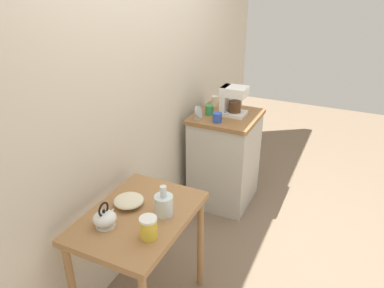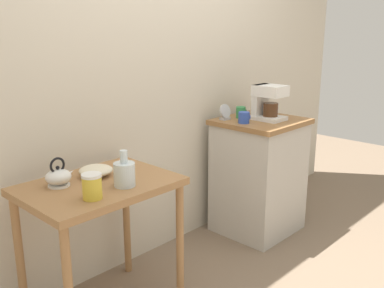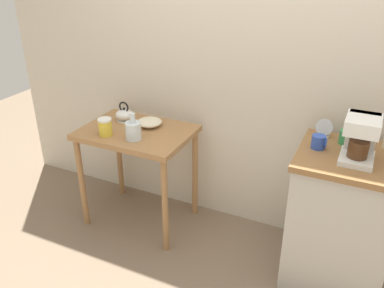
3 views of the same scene
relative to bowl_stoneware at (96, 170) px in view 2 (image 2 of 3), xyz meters
name	(u,v)px [view 2 (image 2 of 3)]	position (x,y,z in m)	size (l,w,h in m)	color
ground_plane	(198,263)	(0.69, -0.13, -0.81)	(8.00, 8.00, 0.00)	#7A6651
back_wall	(163,53)	(0.79, 0.30, 0.59)	(4.40, 0.10, 2.80)	beige
wooden_table	(100,203)	(-0.05, -0.10, -0.15)	(0.79, 0.57, 0.78)	#9E7044
kitchen_counter	(259,175)	(1.41, -0.10, -0.36)	(0.61, 0.57, 0.90)	#BCB7AD
bowl_stoneware	(96,170)	(0.00, 0.00, 0.00)	(0.18, 0.18, 0.06)	beige
teakettle	(59,177)	(-0.22, 0.01, 0.02)	(0.16, 0.13, 0.15)	white
glass_carafe_vase	(124,173)	(0.01, -0.24, 0.04)	(0.11, 0.11, 0.19)	silver
canister_enamel	(92,186)	(-0.20, -0.26, 0.03)	(0.10, 0.10, 0.12)	gold
coffee_maker	(267,101)	(1.43, -0.14, 0.23)	(0.18, 0.22, 0.26)	white
mug_small_cream	(255,107)	(1.59, 0.09, 0.14)	(0.08, 0.07, 0.09)	beige
mug_blue	(244,118)	(1.21, -0.09, 0.13)	(0.09, 0.08, 0.08)	#2D4CAD
mug_tall_green	(241,112)	(1.35, 0.04, 0.13)	(0.08, 0.07, 0.09)	#338C4C
table_clock	(225,113)	(1.21, 0.09, 0.14)	(0.10, 0.05, 0.12)	#B2B5BA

